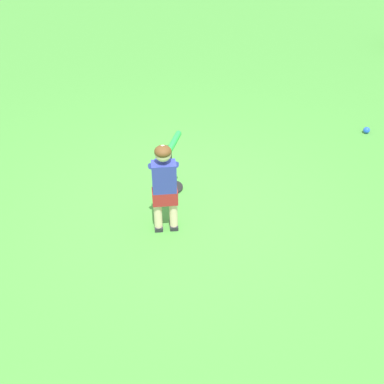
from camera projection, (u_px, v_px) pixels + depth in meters
name	position (u px, v px, depth m)	size (l,w,h in m)	color
ground_plane	(189.00, 211.00, 5.25)	(40.00, 40.00, 0.00)	#479338
child_batter	(165.00, 180.00, 4.64)	(0.69, 0.50, 1.08)	#232328
play_ball_midfield	(367.00, 130.00, 6.70)	(0.10, 0.10, 0.10)	blue
batting_tee	(171.00, 182.00, 5.55)	(0.28, 0.28, 0.62)	black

